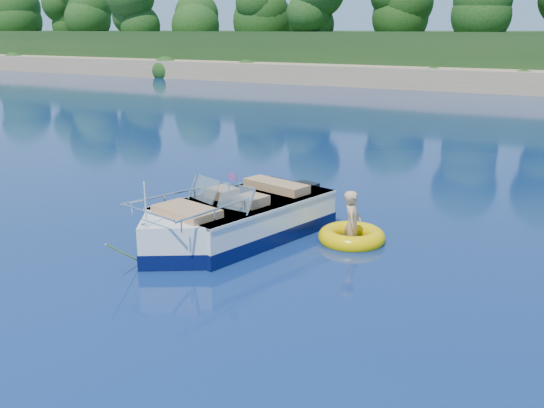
# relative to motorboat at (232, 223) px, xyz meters

# --- Properties ---
(ground) EXTENTS (160.00, 160.00, 0.00)m
(ground) POSITION_rel_motorboat_xyz_m (0.34, -0.94, -0.36)
(ground) COLOR #091743
(ground) RESTS_ON ground
(treeline) EXTENTS (150.00, 7.12, 8.19)m
(treeline) POSITION_rel_motorboat_xyz_m (0.38, 40.07, 5.19)
(treeline) COLOR black
(treeline) RESTS_ON ground
(motorboat) EXTENTS (2.76, 5.45, 1.84)m
(motorboat) POSITION_rel_motorboat_xyz_m (0.00, 0.00, 0.00)
(motorboat) COLOR silver
(motorboat) RESTS_ON ground
(tow_tube) EXTENTS (1.52, 1.52, 0.36)m
(tow_tube) POSITION_rel_motorboat_xyz_m (2.18, 1.12, -0.26)
(tow_tube) COLOR #F5C100
(tow_tube) RESTS_ON ground
(boy) EXTENTS (0.58, 0.85, 1.54)m
(boy) POSITION_rel_motorboat_xyz_m (2.20, 1.06, -0.36)
(boy) COLOR tan
(boy) RESTS_ON ground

